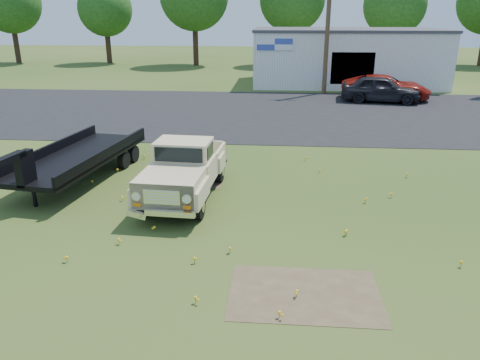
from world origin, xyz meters
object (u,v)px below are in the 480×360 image
(flatbed_trailer, at_px, (78,154))
(red_pickup, at_px, (386,88))
(vintage_pickup_truck, at_px, (185,169))
(dark_sedan, at_px, (381,89))

(flatbed_trailer, height_order, red_pickup, flatbed_trailer)
(vintage_pickup_truck, bearing_deg, flatbed_trailer, 164.34)
(dark_sedan, bearing_deg, vintage_pickup_truck, 160.23)
(flatbed_trailer, bearing_deg, red_pickup, 58.65)
(vintage_pickup_truck, xyz_separation_m, dark_sedan, (9.05, 16.78, -0.08))
(vintage_pickup_truck, relative_size, flatbed_trailer, 0.76)
(red_pickup, height_order, dark_sedan, dark_sedan)
(vintage_pickup_truck, xyz_separation_m, flatbed_trailer, (-3.85, 1.34, -0.01))
(flatbed_trailer, distance_m, dark_sedan, 20.12)
(red_pickup, bearing_deg, vintage_pickup_truck, 160.70)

